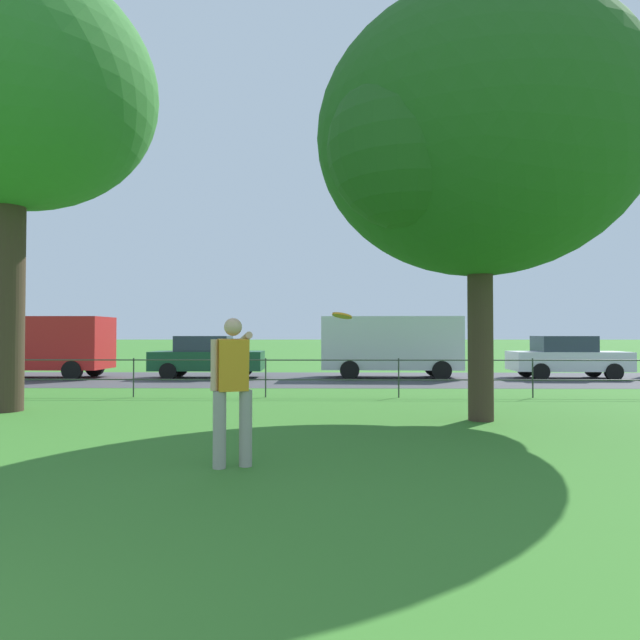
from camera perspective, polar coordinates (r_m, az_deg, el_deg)
The scene contains 9 objects.
street_strip at distance 20.24m, azimuth -8.58°, elevation -5.98°, with size 80.00×6.75×0.01m, color #424247.
park_fence at distance 14.64m, azimuth -12.22°, elevation -5.13°, with size 30.60×0.04×1.00m.
tree_small_lawn at distance 11.68m, azimuth 16.52°, elevation 17.12°, with size 6.57×6.43×7.95m.
person_thrower at distance 6.94m, azimuth -8.94°, elevation -6.69°, with size 0.49×0.85×1.82m.
frisbee at distance 7.43m, azimuth 2.27°, elevation 0.44°, with size 0.38×0.38×0.09m.
panel_van_right at distance 22.87m, azimuth -26.82°, elevation -2.14°, with size 5.01×2.13×2.24m.
car_dark_green_far_right at distance 20.81m, azimuth -11.49°, elevation -3.71°, with size 4.04×1.88×1.54m.
panel_van_far_left at distance 20.60m, azimuth 7.28°, elevation -2.38°, with size 5.07×2.25×2.24m.
car_white_center at distance 21.98m, azimuth 23.93°, elevation -3.49°, with size 4.05×1.92×1.54m.
Camera 1 is at (3.30, -1.55, 1.63)m, focal length 31.28 mm.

